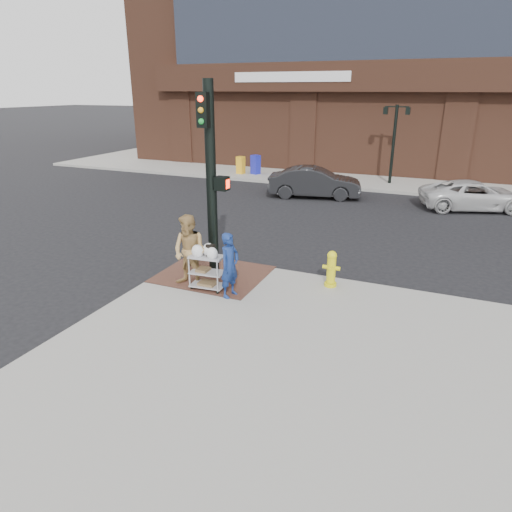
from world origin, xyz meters
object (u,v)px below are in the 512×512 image
at_px(utility_cart, 207,269).
at_px(sedan_dark, 315,182).
at_px(traffic_signal_pole, 211,178).
at_px(minivan_white, 474,195).
at_px(lamp_post, 394,136).
at_px(fire_hydrant, 331,268).
at_px(woman_blue, 230,265).
at_px(pedestrian_tan, 190,252).

bearing_deg(utility_cart, sedan_dark, 93.27).
height_order(traffic_signal_pole, utility_cart, traffic_signal_pole).
distance_m(traffic_signal_pole, sedan_dark, 11.16).
relative_size(traffic_signal_pole, sedan_dark, 1.15).
height_order(sedan_dark, minivan_white, sedan_dark).
bearing_deg(sedan_dark, utility_cart, 170.51).
height_order(lamp_post, minivan_white, lamp_post).
bearing_deg(fire_hydrant, sedan_dark, 108.64).
distance_m(woman_blue, pedestrian_tan, 1.20).
xyz_separation_m(traffic_signal_pole, utility_cart, (0.21, -0.77, -2.14)).
relative_size(lamp_post, sedan_dark, 0.92).
relative_size(woman_blue, utility_cart, 1.36).
height_order(lamp_post, fire_hydrant, lamp_post).
xyz_separation_m(minivan_white, utility_cart, (-6.30, -12.14, 0.07)).
bearing_deg(pedestrian_tan, sedan_dark, 95.38).
relative_size(traffic_signal_pole, pedestrian_tan, 2.67).
distance_m(woman_blue, fire_hydrant, 2.63).
xyz_separation_m(woman_blue, utility_cart, (-0.71, 0.15, -0.27)).
xyz_separation_m(lamp_post, pedestrian_tan, (-2.74, -16.01, -1.53)).
bearing_deg(sedan_dark, fire_hydrant, -174.12).
bearing_deg(pedestrian_tan, fire_hydrant, 27.72).
bearing_deg(utility_cart, traffic_signal_pole, 105.59).
bearing_deg(sedan_dark, traffic_signal_pole, 169.62).
xyz_separation_m(traffic_signal_pole, fire_hydrant, (3.02, 0.63, -2.20)).
height_order(minivan_white, fire_hydrant, minivan_white).
bearing_deg(woman_blue, pedestrian_tan, 95.17).
relative_size(traffic_signal_pole, fire_hydrant, 5.26).
relative_size(sedan_dark, fire_hydrant, 4.59).
relative_size(pedestrian_tan, sedan_dark, 0.43).
height_order(traffic_signal_pole, fire_hydrant, traffic_signal_pole).
distance_m(lamp_post, pedestrian_tan, 16.31).
bearing_deg(utility_cart, pedestrian_tan, -178.79).
bearing_deg(traffic_signal_pole, minivan_white, 60.22).
bearing_deg(fire_hydrant, woman_blue, -143.48).
bearing_deg(woman_blue, traffic_signal_pole, 57.13).
bearing_deg(sedan_dark, pedestrian_tan, 168.19).
distance_m(traffic_signal_pole, pedestrian_tan, 1.93).
bearing_deg(woman_blue, lamp_post, 6.46).
distance_m(traffic_signal_pole, utility_cart, 2.29).
xyz_separation_m(sedan_dark, minivan_white, (6.96, 0.43, -0.10)).
relative_size(lamp_post, fire_hydrant, 4.21).
height_order(utility_cart, fire_hydrant, utility_cart).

